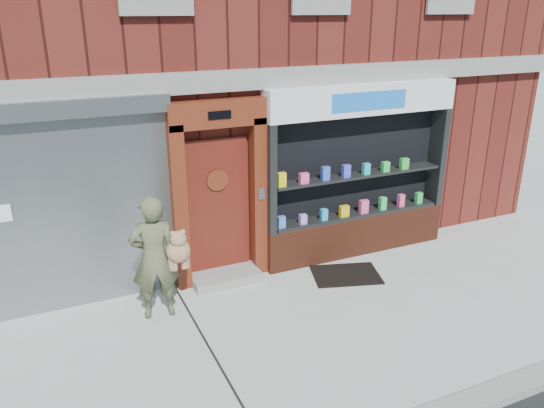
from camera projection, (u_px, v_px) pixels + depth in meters
ground at (317, 324)px, 7.40m from camera, size 80.00×80.00×0.00m
building at (184, 16)px, 11.13m from camera, size 12.00×8.16×8.00m
shutter_bay at (62, 196)px, 7.29m from camera, size 3.10×0.30×3.04m
red_door_bay at (219, 193)px, 8.19m from camera, size 1.52×0.58×2.90m
pharmacy_bay at (357, 179)px, 9.15m from camera, size 3.50×0.41×3.00m
woman at (157, 257)px, 7.32m from camera, size 0.85×0.51×1.81m
doormat at (346, 275)px, 8.75m from camera, size 1.26×1.04×0.03m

